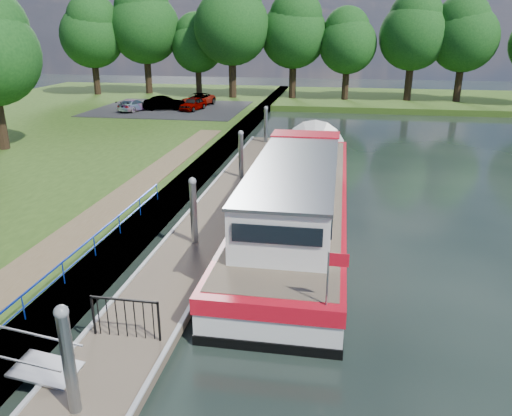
% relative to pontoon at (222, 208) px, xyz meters
% --- Properties ---
extents(ground, '(160.00, 160.00, 0.00)m').
position_rel_pontoon_xyz_m(ground, '(0.00, -13.00, -0.18)').
color(ground, black).
rests_on(ground, ground).
extents(bank_edge, '(1.10, 90.00, 0.78)m').
position_rel_pontoon_xyz_m(bank_edge, '(-2.55, 2.00, 0.20)').
color(bank_edge, '#473D2D').
rests_on(bank_edge, ground).
extents(far_bank, '(60.00, 18.00, 0.60)m').
position_rel_pontoon_xyz_m(far_bank, '(12.00, 39.00, 0.12)').
color(far_bank, '#294513').
rests_on(far_bank, ground).
extents(footpath, '(1.60, 40.00, 0.05)m').
position_rel_pontoon_xyz_m(footpath, '(-4.40, -5.00, 0.62)').
color(footpath, brown).
rests_on(footpath, riverbank).
extents(carpark, '(14.00, 12.00, 0.06)m').
position_rel_pontoon_xyz_m(carpark, '(-11.00, 25.00, 0.62)').
color(carpark, black).
rests_on(carpark, riverbank).
extents(blue_fence, '(0.04, 18.04, 0.72)m').
position_rel_pontoon_xyz_m(blue_fence, '(-2.75, -10.00, 1.13)').
color(blue_fence, '#0C2DBF').
rests_on(blue_fence, riverbank).
extents(pontoon, '(2.50, 30.00, 0.56)m').
position_rel_pontoon_xyz_m(pontoon, '(0.00, 0.00, 0.00)').
color(pontoon, brown).
rests_on(pontoon, ground).
extents(mooring_piles, '(0.30, 27.30, 3.55)m').
position_rel_pontoon_xyz_m(mooring_piles, '(0.00, 0.00, 1.10)').
color(mooring_piles, gray).
rests_on(mooring_piles, ground).
extents(gangway, '(2.58, 1.00, 0.92)m').
position_rel_pontoon_xyz_m(gangway, '(-1.85, -12.50, 0.44)').
color(gangway, '#A5A8AD').
rests_on(gangway, ground).
extents(gate_panel, '(1.85, 0.05, 1.15)m').
position_rel_pontoon_xyz_m(gate_panel, '(-0.00, -10.80, 0.97)').
color(gate_panel, black).
rests_on(gate_panel, ground).
extents(barge, '(4.36, 21.15, 4.78)m').
position_rel_pontoon_xyz_m(barge, '(3.60, 0.10, 0.90)').
color(barge, black).
rests_on(barge, ground).
extents(horizon_trees, '(54.38, 10.03, 12.87)m').
position_rel_pontoon_xyz_m(horizon_trees, '(-1.61, 35.68, 7.76)').
color(horizon_trees, '#332316').
rests_on(horizon_trees, ground).
extents(car_a, '(2.11, 3.69, 1.18)m').
position_rel_pontoon_xyz_m(car_a, '(-8.51, 24.23, 1.24)').
color(car_a, '#999999').
rests_on(car_a, carpark).
extents(car_b, '(4.02, 2.25, 1.25)m').
position_rel_pontoon_xyz_m(car_b, '(-11.19, 23.95, 1.28)').
color(car_b, '#999999').
rests_on(car_b, carpark).
extents(car_c, '(2.33, 3.97, 1.08)m').
position_rel_pontoon_xyz_m(car_c, '(-13.76, 22.84, 1.19)').
color(car_c, '#999999').
rests_on(car_c, carpark).
extents(car_d, '(2.97, 4.72, 1.22)m').
position_rel_pontoon_xyz_m(car_d, '(-8.80, 26.83, 1.26)').
color(car_d, '#999999').
rests_on(car_d, carpark).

